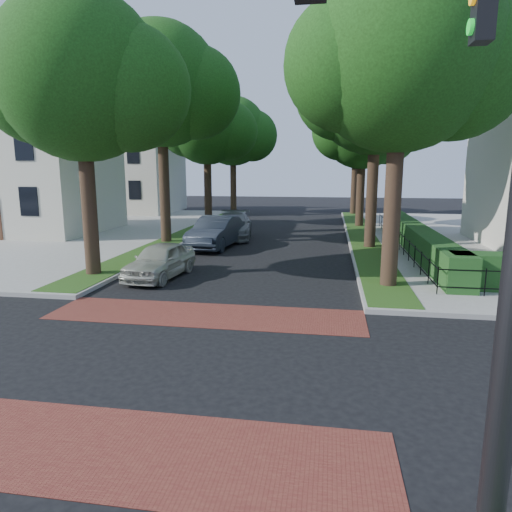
{
  "coord_description": "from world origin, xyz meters",
  "views": [
    {
      "loc": [
        3.42,
        -8.91,
        4.11
      ],
      "look_at": [
        1.32,
        4.05,
        1.6
      ],
      "focal_mm": 32.0,
      "sensor_mm": 36.0,
      "label": 1
    }
  ],
  "objects_px": {
    "traffic_signal": "(501,100)",
    "parked_car_rear": "(233,225)",
    "parked_car_front": "(160,260)",
    "parked_car_middle": "(216,232)"
  },
  "relations": [
    {
      "from": "traffic_signal",
      "to": "parked_car_rear",
      "type": "relative_size",
      "value": 1.51
    },
    {
      "from": "parked_car_front",
      "to": "parked_car_rear",
      "type": "xyz_separation_m",
      "value": [
        0.63,
        10.47,
        0.1
      ]
    },
    {
      "from": "traffic_signal",
      "to": "parked_car_middle",
      "type": "xyz_separation_m",
      "value": [
        -7.37,
        18.74,
        -3.88
      ]
    },
    {
      "from": "traffic_signal",
      "to": "parked_car_middle",
      "type": "distance_m",
      "value": 20.5
    },
    {
      "from": "parked_car_front",
      "to": "traffic_signal",
      "type": "bearing_deg",
      "value": -50.74
    },
    {
      "from": "parked_car_middle",
      "to": "traffic_signal",
      "type": "bearing_deg",
      "value": -63.01
    },
    {
      "from": "traffic_signal",
      "to": "parked_car_front",
      "type": "relative_size",
      "value": 2.03
    },
    {
      "from": "traffic_signal",
      "to": "parked_car_rear",
      "type": "height_order",
      "value": "traffic_signal"
    },
    {
      "from": "traffic_signal",
      "to": "parked_car_middle",
      "type": "height_order",
      "value": "traffic_signal"
    },
    {
      "from": "parked_car_middle",
      "to": "parked_car_rear",
      "type": "height_order",
      "value": "parked_car_middle"
    }
  ]
}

